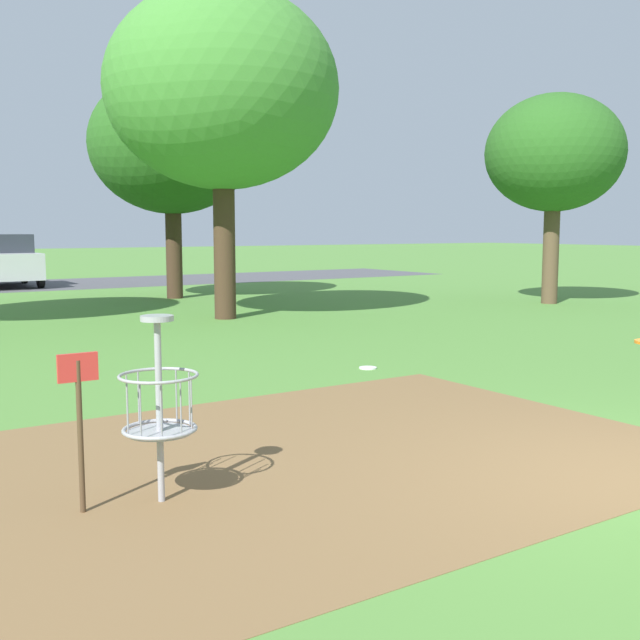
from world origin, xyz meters
TOP-DOWN VIEW (x-y plane):
  - dirt_tee_pad at (-1.78, 2.38)m, footprint 6.31×4.81m
  - disc_golf_basket at (-3.58, 2.04)m, footprint 0.98×0.58m
  - frisbee_near_basket at (1.03, 5.54)m, footprint 0.26×0.26m
  - tree_near_left at (11.06, 10.67)m, footprint 3.66×3.66m
  - tree_mid_left at (2.09, 12.31)m, footprint 5.12×5.12m
  - tree_mid_center at (3.14, 17.77)m, footprint 4.70×4.70m
  - parking_lot_strip at (0.00, 25.49)m, footprint 36.00×6.00m
  - parked_car_center_left at (-0.07, 25.38)m, footprint 2.00×4.21m

SIDE VIEW (x-z plane):
  - parking_lot_strip at x=0.00m, z-range 0.00..0.01m
  - dirt_tee_pad at x=-1.78m, z-range 0.00..0.01m
  - frisbee_near_basket at x=1.03m, z-range 0.00..0.02m
  - disc_golf_basket at x=-3.58m, z-range 0.06..1.45m
  - parked_car_center_left at x=-0.07m, z-range 0.00..1.84m
  - tree_near_left at x=11.06m, z-range 1.21..6.80m
  - tree_mid_center at x=3.14m, z-range 1.20..7.65m
  - tree_mid_left at x=2.09m, z-range 1.42..8.65m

